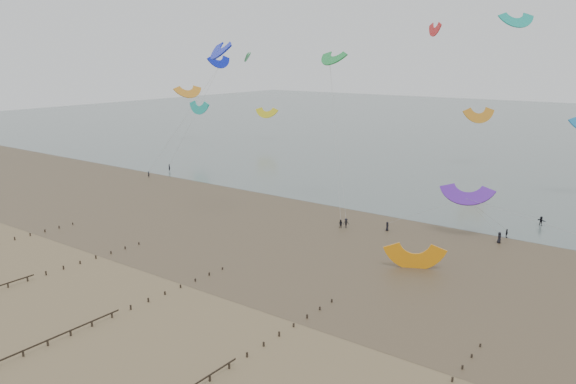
{
  "coord_description": "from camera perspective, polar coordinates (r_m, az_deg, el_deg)",
  "views": [
    {
      "loc": [
        55.11,
        -41.78,
        29.16
      ],
      "look_at": [
        3.58,
        28.0,
        8.0
      ],
      "focal_mm": 35.0,
      "sensor_mm": 36.0,
      "label": 1
    }
  ],
  "objects": [
    {
      "name": "ground",
      "position": [
        75.06,
        -15.29,
        -9.67
      ],
      "size": [
        500.0,
        500.0,
        0.0
      ],
      "primitive_type": "plane",
      "color": "brown",
      "rests_on": "ground"
    },
    {
      "name": "grounded_kite",
      "position": [
        81.7,
        12.67,
        -7.55
      ],
      "size": [
        8.91,
        8.18,
        3.95
      ],
      "primitive_type": null,
      "rotation": [
        1.54,
        0.0,
        0.45
      ],
      "color": "orange",
      "rests_on": "ground"
    },
    {
      "name": "groynes",
      "position": [
        62.87,
        -27.06,
        -15.07
      ],
      "size": [
        72.16,
        50.16,
        1.0
      ],
      "color": "black",
      "rests_on": "ground"
    },
    {
      "name": "kites_airborne",
      "position": [
        143.46,
        12.81,
        9.61
      ],
      "size": [
        238.59,
        112.64,
        36.53
      ],
      "color": "#CD3369",
      "rests_on": "ground"
    },
    {
      "name": "kitesurfer_lead",
      "position": [
        141.94,
        -13.97,
        1.75
      ],
      "size": [
        0.55,
        0.37,
        1.5
      ],
      "primitive_type": "imported",
      "rotation": [
        0.0,
        0.0,
        3.16
      ],
      "color": "black",
      "rests_on": "ground"
    },
    {
      "name": "kitesurfers",
      "position": [
        99.79,
        15.11,
        -3.27
      ],
      "size": [
        113.07,
        22.95,
        1.83
      ],
      "color": "black",
      "rests_on": "ground"
    },
    {
      "name": "sea_and_shore",
      "position": [
        100.78,
        -1.34,
        -3.11
      ],
      "size": [
        500.0,
        665.0,
        0.03
      ],
      "color": "#475654",
      "rests_on": "ground"
    }
  ]
}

